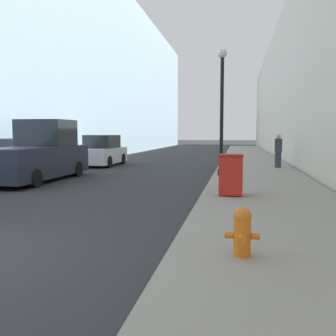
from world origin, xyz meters
name	(u,v)px	position (x,y,z in m)	size (l,w,h in m)	color
sidewalk_right	(253,164)	(5.77, 18.00, 0.08)	(3.72, 60.00, 0.16)	gray
building_left_glass	(54,72)	(-10.73, 26.00, 7.13)	(12.00, 60.00, 14.27)	#99B7C6
fire_hydrant	(242,230)	(4.96, 0.77, 0.51)	(0.48, 0.36, 0.68)	orange
trash_bin	(231,174)	(4.71, 5.88, 0.73)	(0.65, 0.60, 1.12)	red
lamppost	(222,104)	(4.24, 10.80, 3.00)	(0.37, 0.37, 5.00)	black
pickup_truck	(37,155)	(-2.87, 9.14, 0.97)	(2.19, 5.55, 2.39)	#232838
parked_sedan_near	(102,152)	(-2.74, 16.00, 0.79)	(1.81, 4.09, 1.75)	silver
pedestrian_on_sidewalk	(278,151)	(6.85, 14.65, 0.99)	(0.33, 0.22, 1.65)	#2D3347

